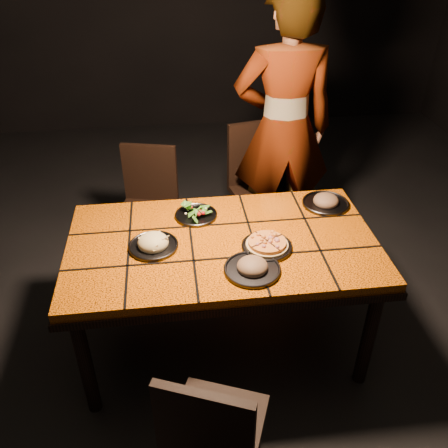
{
  "coord_description": "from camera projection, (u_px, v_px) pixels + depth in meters",
  "views": [
    {
      "loc": [
        -0.24,
        -1.98,
        2.19
      ],
      "look_at": [
        0.01,
        0.05,
        0.82
      ],
      "focal_mm": 38.0,
      "sensor_mm": 36.0,
      "label": 1
    }
  ],
  "objects": [
    {
      "name": "chair_far_right",
      "position": [
        261.0,
        180.0,
        3.44
      ],
      "size": [
        0.51,
        0.51,
        0.95
      ],
      "rotation": [
        0.0,
        0.0,
        0.21
      ],
      "color": "black",
      "rests_on": "ground"
    },
    {
      "name": "diner",
      "position": [
        283.0,
        130.0,
        3.21
      ],
      "size": [
        0.7,
        0.47,
        1.88
      ],
      "primitive_type": "imported",
      "rotation": [
        0.0,
        0.0,
        3.1
      ],
      "color": "brown",
      "rests_on": "ground"
    },
    {
      "name": "plate_salad",
      "position": [
        196.0,
        213.0,
        2.64
      ],
      "size": [
        0.24,
        0.24,
        0.07
      ],
      "color": "#393A3F",
      "rests_on": "dining_table"
    },
    {
      "name": "chair_near",
      "position": [
        212.0,
        431.0,
        1.86
      ],
      "size": [
        0.49,
        0.49,
        0.83
      ],
      "rotation": [
        0.0,
        0.0,
        2.75
      ],
      "color": "black",
      "rests_on": "ground"
    },
    {
      "name": "chair_far_left",
      "position": [
        148.0,
        198.0,
        3.33
      ],
      "size": [
        0.47,
        0.47,
        0.85
      ],
      "rotation": [
        0.0,
        0.0,
        -0.25
      ],
      "color": "black",
      "rests_on": "ground"
    },
    {
      "name": "plate_pizza",
      "position": [
        267.0,
        245.0,
        2.4
      ],
      "size": [
        0.29,
        0.29,
        0.04
      ],
      "color": "#393A3F",
      "rests_on": "dining_table"
    },
    {
      "name": "plate_mushroom_a",
      "position": [
        252.0,
        267.0,
        2.24
      ],
      "size": [
        0.27,
        0.27,
        0.09
      ],
      "color": "#393A3F",
      "rests_on": "dining_table"
    },
    {
      "name": "room_shell",
      "position": [
        222.0,
        100.0,
        2.04
      ],
      "size": [
        6.04,
        7.04,
        3.08
      ],
      "color": "black",
      "rests_on": "ground"
    },
    {
      "name": "dining_table",
      "position": [
        222.0,
        253.0,
        2.5
      ],
      "size": [
        1.62,
        0.92,
        0.75
      ],
      "color": "#D76306",
      "rests_on": "ground"
    },
    {
      "name": "plate_mushroom_b",
      "position": [
        326.0,
        201.0,
        2.74
      ],
      "size": [
        0.27,
        0.27,
        0.09
      ],
      "color": "#393A3F",
      "rests_on": "dining_table"
    },
    {
      "name": "plate_pasta",
      "position": [
        153.0,
        244.0,
        2.4
      ],
      "size": [
        0.25,
        0.25,
        0.08
      ],
      "color": "#393A3F",
      "rests_on": "dining_table"
    }
  ]
}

